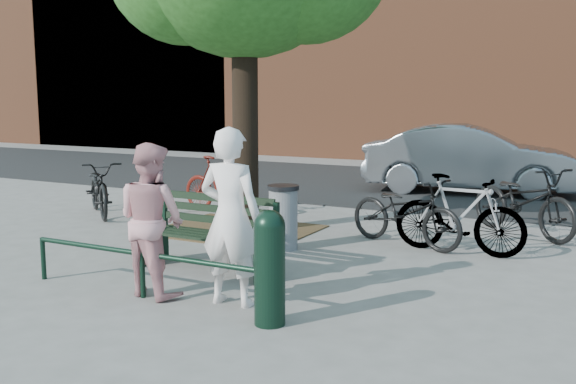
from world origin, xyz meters
The scene contains 15 objects.
ground centered at (0.00, 0.00, 0.00)m, with size 90.00×90.00×0.00m, color gray.
dirt_pit centered at (-1.00, 2.20, 0.01)m, with size 2.40×2.00×0.02m, color brown.
road centered at (0.00, 8.50, 0.01)m, with size 40.00×7.00×0.01m, color black.
park_bench centered at (0.00, 0.08, 0.48)m, with size 1.74×0.54×0.97m.
guard_railing centered at (0.00, -1.20, 0.40)m, with size 3.06×0.06×0.51m.
person_left centered at (0.95, -0.93, 0.92)m, with size 0.67×0.44×1.83m, color white.
person_right centered at (0.02, -1.05, 0.83)m, with size 0.80×0.63×1.65m, color #D08F94.
bollard centered at (1.60, -1.27, 0.59)m, with size 0.29×0.29×1.10m.
litter_bin centered at (0.27, 1.45, 0.46)m, with size 0.44×0.44×0.91m.
bicycle_a centered at (-3.91, 2.20, 0.50)m, with size 0.66×1.90×1.00m, color black.
bicycle_b centered at (-2.05, 3.35, 0.53)m, with size 0.50×1.75×1.05m, color #4F110B.
bicycle_c centered at (1.72, 2.47, 0.49)m, with size 0.66×1.88×0.99m, color black.
bicycle_d centered at (2.51, 2.35, 0.54)m, with size 0.51×1.81×1.09m, color gray.
bicycle_e centered at (3.12, 3.99, 0.54)m, with size 0.72×2.06×1.08m, color black.
parked_car centered at (1.40, 8.10, 0.76)m, with size 1.61×4.61×1.52m, color gray.
Camera 1 is at (4.47, -6.32, 2.13)m, focal length 40.00 mm.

